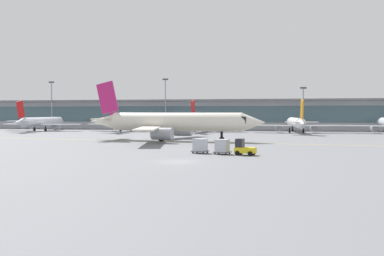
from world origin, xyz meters
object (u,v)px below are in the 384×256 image
(baggage_tug, at_px, (244,148))
(apron_light_mast_1, at_px, (165,102))
(gate_airplane_0, at_px, (42,122))
(gate_airplane_2, at_px, (202,122))
(taxiing_regional_jet, at_px, (174,122))
(apron_light_mast_2, at_px, (303,107))
(gate_airplane_3, at_px, (296,123))
(cargo_dolly_trailing, at_px, (200,145))
(apron_light_mast_0, at_px, (52,103))
(gate_airplane_1, at_px, (128,122))
(cargo_dolly_lead, at_px, (222,146))

(baggage_tug, relative_size, apron_light_mast_1, 0.18)
(baggage_tug, bearing_deg, gate_airplane_0, 151.63)
(gate_airplane_2, distance_m, baggage_tug, 64.06)
(taxiing_regional_jet, bearing_deg, gate_airplane_2, 96.41)
(apron_light_mast_2, bearing_deg, apron_light_mast_1, 177.75)
(gate_airplane_0, bearing_deg, gate_airplane_3, -87.53)
(gate_airplane_3, relative_size, baggage_tug, 9.28)
(cargo_dolly_trailing, height_order, apron_light_mast_1, apron_light_mast_1)
(gate_airplane_2, relative_size, apron_light_mast_1, 1.65)
(apron_light_mast_1, bearing_deg, apron_light_mast_0, 179.14)
(gate_airplane_1, distance_m, cargo_dolly_trailing, 66.72)
(baggage_tug, bearing_deg, cargo_dolly_trailing, 180.00)
(baggage_tug, bearing_deg, gate_airplane_2, 118.41)
(baggage_tug, bearing_deg, apron_light_mast_2, 94.04)
(gate_airplane_1, height_order, apron_light_mast_1, apron_light_mast_1)
(taxiing_regional_jet, distance_m, cargo_dolly_lead, 26.28)
(cargo_dolly_lead, xyz_separation_m, apron_light_mast_0, (-65.82, 72.79, 7.55))
(gate_airplane_1, distance_m, apron_light_mast_0, 34.60)
(gate_airplane_3, xyz_separation_m, apron_light_mast_2, (2.68, 10.85, 4.48))
(gate_airplane_2, distance_m, cargo_dolly_lead, 62.72)
(apron_light_mast_0, xyz_separation_m, apron_light_mast_2, (81.51, -2.24, -1.49))
(apron_light_mast_0, height_order, apron_light_mast_1, apron_light_mast_1)
(baggage_tug, distance_m, cargo_dolly_lead, 2.94)
(gate_airplane_1, distance_m, gate_airplane_2, 21.61)
(gate_airplane_2, distance_m, apron_light_mast_2, 30.28)
(apron_light_mast_1, bearing_deg, gate_airplane_1, -122.71)
(gate_airplane_0, distance_m, cargo_dolly_trailing, 80.15)
(gate_airplane_2, bearing_deg, gate_airplane_0, 98.56)
(gate_airplane_1, bearing_deg, apron_light_mast_1, -29.07)
(gate_airplane_2, xyz_separation_m, cargo_dolly_lead, (12.81, -61.37, -1.59))
(gate_airplane_1, relative_size, cargo_dolly_lead, 10.94)
(baggage_tug, distance_m, apron_light_mast_0, 100.89)
(gate_airplane_3, height_order, cargo_dolly_trailing, gate_airplane_3)
(cargo_dolly_trailing, relative_size, apron_light_mast_0, 0.15)
(cargo_dolly_lead, bearing_deg, apron_light_mast_1, 124.29)
(gate_airplane_2, relative_size, apron_light_mast_0, 1.68)
(cargo_dolly_trailing, bearing_deg, apron_light_mast_1, 122.29)
(taxiing_regional_jet, bearing_deg, gate_airplane_1, 126.73)
(taxiing_regional_jet, bearing_deg, baggage_tug, -52.86)
(gate_airplane_1, xyz_separation_m, apron_light_mast_2, (50.05, 10.87, 4.48))
(cargo_dolly_lead, bearing_deg, gate_airplane_3, 91.96)
(gate_airplane_3, bearing_deg, cargo_dolly_lead, 163.60)
(baggage_tug, distance_m, apron_light_mast_1, 78.93)
(cargo_dolly_lead, distance_m, apron_light_mast_1, 77.23)
(gate_airplane_1, bearing_deg, cargo_dolly_lead, -146.44)
(baggage_tug, bearing_deg, apron_light_mast_0, 147.31)
(gate_airplane_3, relative_size, apron_light_mast_1, 1.65)
(gate_airplane_3, distance_m, baggage_tug, 61.30)
(apron_light_mast_0, distance_m, apron_light_mast_2, 81.56)
(gate_airplane_1, bearing_deg, apron_light_mast_2, -74.11)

